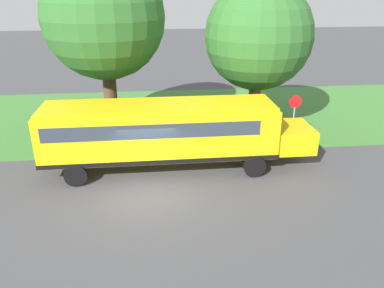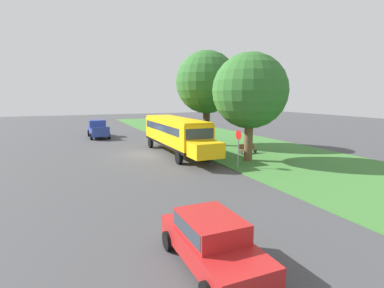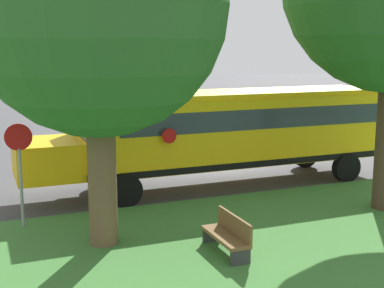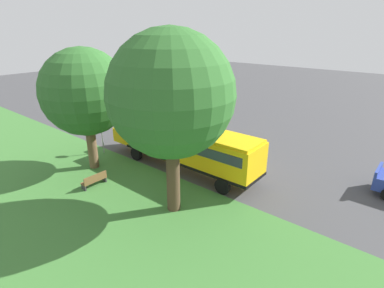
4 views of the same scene
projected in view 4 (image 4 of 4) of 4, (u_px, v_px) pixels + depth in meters
ground_plane at (216, 161)px, 22.78m from camera, size 120.00×120.00×0.00m
grass_verge at (105, 222)px, 15.57m from camera, size 12.00×80.00×0.08m
school_bus at (186, 144)px, 20.82m from camera, size 2.84×12.42×3.16m
car_red_nearest at (104, 106)px, 35.13m from camera, size 2.02×4.40×1.56m
oak_tree_beside_bus at (170, 97)px, 14.31m from camera, size 6.25×6.25×9.59m
oak_tree_roadside_mid at (82, 90)px, 19.64m from camera, size 5.77×5.77×8.39m
stop_sign at (102, 133)px, 23.40m from camera, size 0.08×0.68×2.74m
park_bench at (94, 180)px, 18.87m from camera, size 1.60×0.51×0.92m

